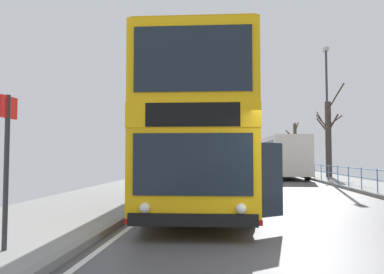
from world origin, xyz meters
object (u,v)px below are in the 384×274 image
object	(u,v)px
background_bus_far_lane	(282,156)
bare_tree_far_00	(295,146)
bare_tree_far_01	(328,137)
street_lamp_far_side	(327,104)
double_decker_bus_main	(202,136)
bus_stop_sign_near	(7,153)

from	to	relation	value
background_bus_far_lane	bare_tree_far_00	distance (m)	13.89
background_bus_far_lane	bare_tree_far_01	world-z (taller)	bare_tree_far_01
street_lamp_far_side	double_decker_bus_main	bearing A→B (deg)	-120.74
double_decker_bus_main	street_lamp_far_side	world-z (taller)	street_lamp_far_side
bus_stop_sign_near	bare_tree_far_01	distance (m)	24.82
double_decker_bus_main	bare_tree_far_01	world-z (taller)	bare_tree_far_01
bare_tree_far_00	bare_tree_far_01	size ratio (longest dim) A/B	0.82
street_lamp_far_side	bare_tree_far_00	world-z (taller)	street_lamp_far_side
street_lamp_far_side	bare_tree_far_01	world-z (taller)	street_lamp_far_side
bus_stop_sign_near	background_bus_far_lane	bearing A→B (deg)	71.37
double_decker_bus_main	street_lamp_far_side	xyz separation A→B (m)	(7.36, 12.38, 2.75)
background_bus_far_lane	bus_stop_sign_near	xyz separation A→B (m)	(-7.94, -23.56, -0.02)
background_bus_far_lane	bus_stop_sign_near	size ratio (longest dim) A/B	3.88
bare_tree_far_01	double_decker_bus_main	bearing A→B (deg)	-117.85
bus_stop_sign_near	street_lamp_far_side	distance (m)	21.53
bus_stop_sign_near	bare_tree_far_00	size ratio (longest dim) A/B	0.44
bare_tree_far_00	bare_tree_far_01	distance (m)	14.81
double_decker_bus_main	bare_tree_far_00	bearing A→B (deg)	74.17
double_decker_bus_main	background_bus_far_lane	world-z (taller)	double_decker_bus_main
bare_tree_far_00	bare_tree_far_01	world-z (taller)	bare_tree_far_01
background_bus_far_lane	street_lamp_far_side	distance (m)	6.29
street_lamp_far_side	bare_tree_far_01	bearing A→B (deg)	73.89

